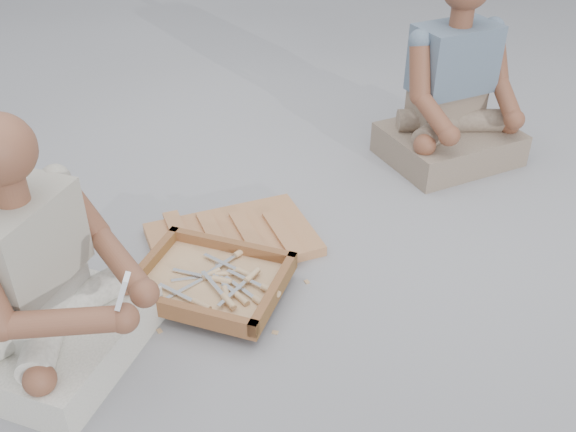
{
  "coord_description": "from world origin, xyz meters",
  "views": [
    {
      "loc": [
        -0.07,
        -1.57,
        1.46
      ],
      "look_at": [
        -0.07,
        0.17,
        0.3
      ],
      "focal_mm": 40.0,
      "sensor_mm": 36.0,
      "label": 1
    }
  ],
  "objects_px": {
    "tool_tray": "(211,281)",
    "companion": "(453,99)",
    "carved_panel": "(233,239)",
    "craftsman": "(47,288)"
  },
  "relations": [
    {
      "from": "tool_tray",
      "to": "companion",
      "type": "bearing_deg",
      "value": 44.7
    },
    {
      "from": "carved_panel",
      "to": "companion",
      "type": "relative_size",
      "value": 0.69
    },
    {
      "from": "carved_panel",
      "to": "companion",
      "type": "height_order",
      "value": "companion"
    },
    {
      "from": "carved_panel",
      "to": "craftsman",
      "type": "distance_m",
      "value": 0.8
    },
    {
      "from": "tool_tray",
      "to": "craftsman",
      "type": "bearing_deg",
      "value": -145.98
    },
    {
      "from": "tool_tray",
      "to": "craftsman",
      "type": "relative_size",
      "value": 0.74
    },
    {
      "from": "craftsman",
      "to": "companion",
      "type": "xyz_separation_m",
      "value": [
        1.44,
        1.29,
        0.02
      ]
    },
    {
      "from": "carved_panel",
      "to": "tool_tray",
      "type": "distance_m",
      "value": 0.31
    },
    {
      "from": "tool_tray",
      "to": "craftsman",
      "type": "height_order",
      "value": "craftsman"
    },
    {
      "from": "carved_panel",
      "to": "craftsman",
      "type": "xyz_separation_m",
      "value": [
        -0.48,
        -0.59,
        0.26
      ]
    }
  ]
}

